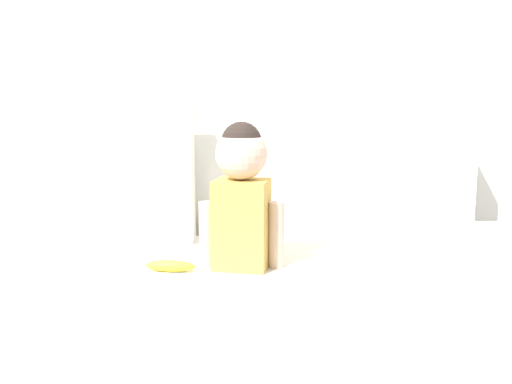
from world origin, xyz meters
TOP-DOWN VIEW (x-y plane):
  - ground_plane at (0.00, 0.00)m, footprint 12.00×12.00m
  - back_wall at (0.00, 0.54)m, footprint 5.12×0.10m
  - couch at (0.00, 0.00)m, footprint 1.92×0.81m
  - throw_pillow_left at (-0.53, 0.31)m, footprint 0.46×0.16m
  - throw_pillow_right at (0.53, 0.31)m, footprint 0.57×0.16m
  - toddler at (-0.10, -0.08)m, footprint 0.29×0.19m
  - banana at (-0.34, -0.13)m, footprint 0.17×0.06m
  - folded_blanket at (0.68, -0.10)m, footprint 0.40×0.28m

SIDE VIEW (x-z plane):
  - ground_plane at x=0.00m, z-range 0.00..0.00m
  - couch at x=0.00m, z-range 0.00..0.37m
  - banana at x=-0.34m, z-range 0.37..0.41m
  - folded_blanket at x=0.68m, z-range 0.37..0.50m
  - throw_pillow_right at x=0.53m, z-range 0.37..0.84m
  - toddler at x=-0.10m, z-range 0.38..0.88m
  - throw_pillow_left at x=-0.53m, z-range 0.37..0.93m
  - back_wall at x=0.00m, z-range 0.00..2.32m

